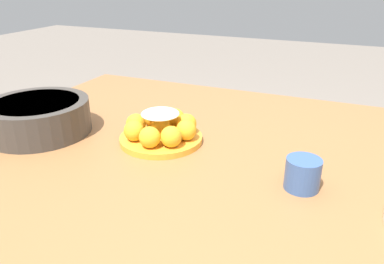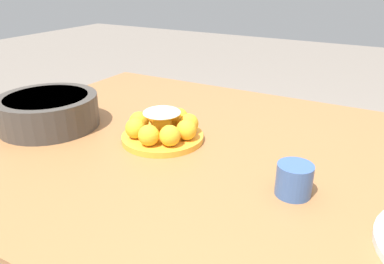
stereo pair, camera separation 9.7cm
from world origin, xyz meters
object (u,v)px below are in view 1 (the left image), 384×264
dining_table (223,177)px  serving_bowl (38,116)px  cake_plate (161,130)px  cup_far (303,174)px

dining_table → serving_bowl: bearing=10.2°
dining_table → cake_plate: size_ratio=6.63×
cake_plate → cup_far: bearing=166.3°
cake_plate → cup_far: (-0.38, 0.09, -0.00)m
dining_table → cup_far: 0.26m
cake_plate → serving_bowl: size_ratio=0.78×
serving_bowl → cake_plate: bearing=-167.1°
cake_plate → cup_far: 0.39m
cup_far → cake_plate: bearing=-13.7°
cup_far → dining_table: bearing=-27.3°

